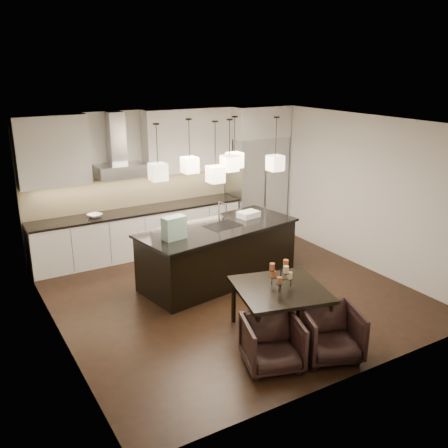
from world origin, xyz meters
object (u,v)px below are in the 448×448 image
dining_table (279,311)px  armchair_right (330,333)px  refrigerator (256,186)px  island_body (218,255)px  armchair_left (272,343)px

dining_table → armchair_right: (0.23, -0.79, -0.02)m
refrigerator → island_body: (-2.01, -1.83, -0.60)m
armchair_right → island_body: bearing=111.3°
refrigerator → armchair_right: 5.10m
dining_table → armchair_left: dining_table is taller
refrigerator → armchair_right: size_ratio=2.91×
island_body → armchair_right: island_body is taller
armchair_left → dining_table: bearing=65.0°
island_body → armchair_right: (0.05, -2.82, -0.14)m
armchair_left → armchair_right: armchair_right is taller
dining_table → armchair_left: bearing=-118.6°
island_body → armchair_left: (-0.72, -2.62, -0.15)m
refrigerator → island_body: 2.79m
island_body → dining_table: 2.04m
armchair_right → refrigerator: bearing=87.3°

